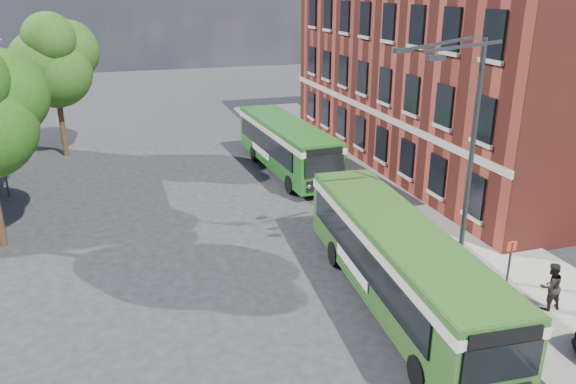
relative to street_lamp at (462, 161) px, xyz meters
name	(u,v)px	position (x,y,z in m)	size (l,w,h in m)	color
ground	(312,275)	(-4.84, 2.00, -4.79)	(120.00, 120.00, 0.00)	#252527
pavement	(382,189)	(2.16, 10.00, -4.72)	(6.00, 48.00, 0.15)	gray
kerb_line	(331,196)	(-0.89, 10.00, -4.79)	(0.12, 48.00, 0.01)	beige
brick_office	(463,49)	(9.16, 14.00, 2.18)	(12.10, 26.00, 14.20)	maroon
street_lamp	(462,161)	(0.00, 0.00, 0.00)	(2.96, 2.38, 9.00)	#323436
bus_stop_sign	(508,269)	(0.76, -2.20, -3.28)	(0.35, 0.08, 2.52)	#323436
bus_front	(398,257)	(-2.76, -0.85, -2.96)	(3.42, 12.51, 3.02)	#2E5D20
bus_rear	(286,142)	(-1.88, 14.79, -2.96)	(3.17, 11.31, 3.02)	#1E5E1C
pedestrian_a	(439,251)	(-0.24, 0.50, -3.75)	(0.65, 0.43, 1.77)	black
pedestrian_b	(551,286)	(1.97, -2.94, -3.78)	(0.84, 0.65, 1.72)	black
tree_right	(54,60)	(-14.77, 22.49, 1.45)	(5.45, 5.18, 9.20)	#362213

